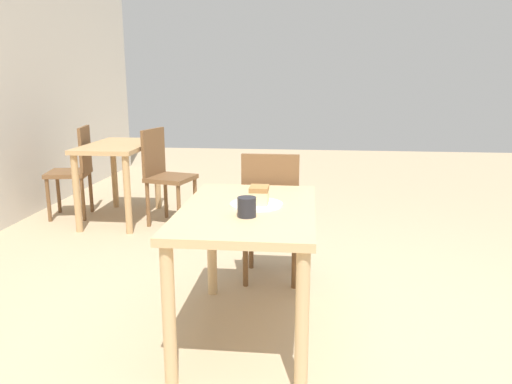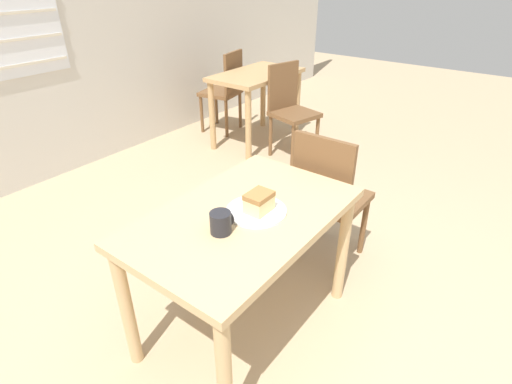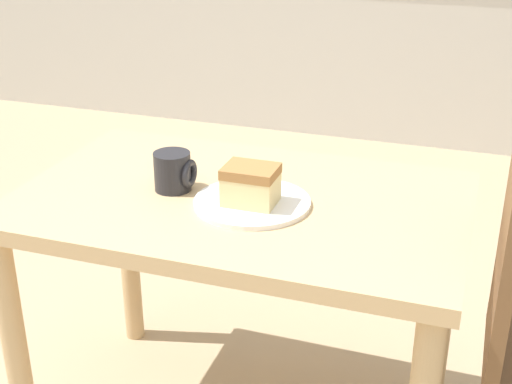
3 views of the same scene
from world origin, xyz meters
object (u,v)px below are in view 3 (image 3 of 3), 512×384
(plate, at_px, (252,202))
(cake_slice, at_px, (251,185))
(coffee_mug, at_px, (174,171))
(dining_table_near, at_px, (241,236))

(plate, distance_m, cake_slice, 0.05)
(cake_slice, distance_m, coffee_mug, 0.21)
(dining_table_near, height_order, plate, plate)
(plate, relative_size, coffee_mug, 2.80)
(cake_slice, bearing_deg, coffee_mug, 169.95)
(plate, height_order, cake_slice, cake_slice)
(dining_table_near, bearing_deg, coffee_mug, -174.68)
(dining_table_near, height_order, coffee_mug, coffee_mug)
(dining_table_near, relative_size, plate, 3.92)
(cake_slice, bearing_deg, dining_table_near, 129.30)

